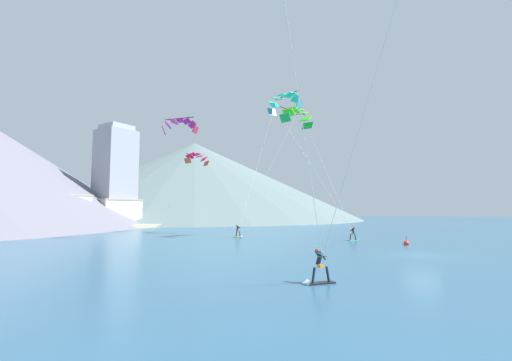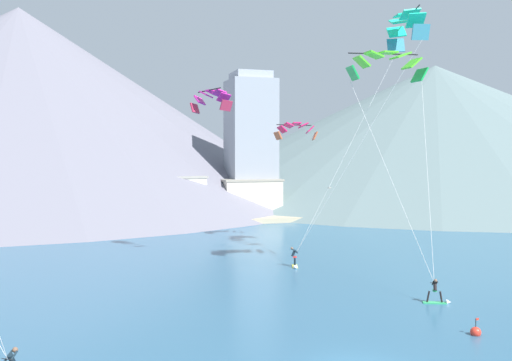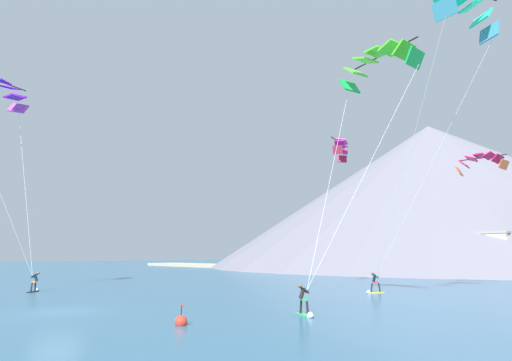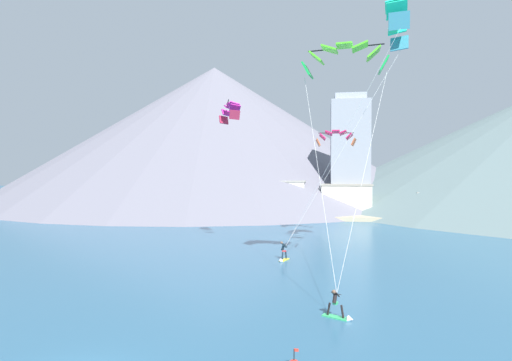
% 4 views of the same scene
% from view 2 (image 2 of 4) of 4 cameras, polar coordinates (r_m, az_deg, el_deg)
% --- Properties ---
extents(kitesurfer_near_lead, '(0.93, 1.78, 1.75)m').
position_cam_2_polar(kitesurfer_near_lead, '(48.45, 3.88, -8.04)').
color(kitesurfer_near_lead, yellow).
rests_on(kitesurfer_near_lead, ground).
extents(kitesurfer_mid_center, '(1.75, 1.09, 1.67)m').
position_cam_2_polar(kitesurfer_mid_center, '(38.59, 17.77, -10.95)').
color(kitesurfer_mid_center, '#33B266').
rests_on(kitesurfer_mid_center, ground).
extents(parafoil_kite_near_lead, '(10.69, 6.18, 20.21)m').
position_cam_2_polar(parafoil_kite_near_lead, '(51.67, 14.69, 14.62)').
color(parafoil_kite_near_lead, teal).
extents(parafoil_kite_mid_center, '(6.18, 8.61, 15.98)m').
position_cam_2_polar(parafoil_kite_mid_center, '(44.91, 12.96, 11.35)').
color(parafoil_kite_mid_center, green).
extents(parafoil_kite_distant_high_outer, '(4.81, 1.81, 1.93)m').
position_cam_2_polar(parafoil_kite_distant_high_outer, '(61.35, 4.02, 5.14)').
color(parafoil_kite_distant_high_outer, '#C6552D').
extents(parafoil_kite_distant_low_drift, '(3.10, 4.47, 2.02)m').
position_cam_2_polar(parafoil_kite_distant_low_drift, '(50.86, -4.48, 8.19)').
color(parafoil_kite_distant_low_drift, '#B12744').
extents(race_marker_buoy, '(0.56, 0.56, 1.02)m').
position_cam_2_polar(race_marker_buoy, '(32.78, 21.11, -13.96)').
color(race_marker_buoy, red).
rests_on(race_marker_buoy, ground).
extents(shoreline_strip, '(180.00, 10.00, 0.70)m').
position_cam_2_polar(shoreline_strip, '(81.01, -9.15, -3.98)').
color(shoreline_strip, tan).
rests_on(shoreline_strip, ground).
extents(shore_building_promenade_mid, '(9.05, 5.64, 5.91)m').
position_cam_2_polar(shore_building_promenade_mid, '(86.72, -0.58, -1.79)').
color(shore_building_promenade_mid, beige).
rests_on(shore_building_promenade_mid, ground).
extents(shore_building_quay_east, '(9.69, 5.78, 6.50)m').
position_cam_2_polar(shore_building_quay_east, '(83.72, -8.44, -1.76)').
color(shore_building_quay_east, silver).
rests_on(shore_building_quay_east, ground).
extents(shore_building_quay_west, '(6.69, 4.96, 4.60)m').
position_cam_2_polar(shore_building_quay_west, '(91.45, 8.57, -2.01)').
color(shore_building_quay_west, silver).
rests_on(shore_building_quay_west, ground).
extents(highrise_tower, '(7.00, 7.00, 22.41)m').
position_cam_2_polar(highrise_tower, '(89.08, -0.53, 3.49)').
color(highrise_tower, gray).
rests_on(highrise_tower, ground).
extents(mountain_peak_west_ridge, '(121.38, 121.38, 39.11)m').
position_cam_2_polar(mountain_peak_west_ridge, '(124.72, -22.53, 6.93)').
color(mountain_peak_west_ridge, slate).
rests_on(mountain_peak_west_ridge, ground).
extents(mountain_peak_central_summit, '(128.51, 128.51, 30.34)m').
position_cam_2_polar(mountain_peak_central_summit, '(138.77, 17.39, 4.71)').
color(mountain_peak_central_summit, slate).
rests_on(mountain_peak_central_summit, ground).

